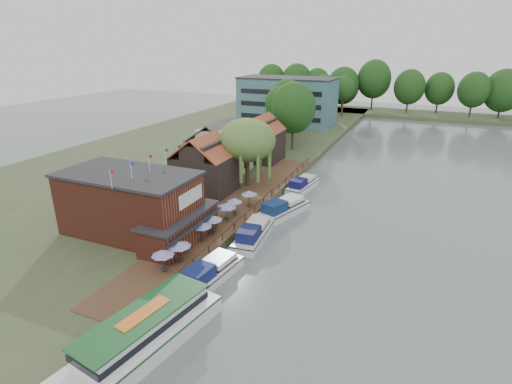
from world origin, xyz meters
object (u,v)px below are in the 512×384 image
at_px(pub, 145,205).
at_px(umbrella_5, 235,207).
at_px(umbrella_6, 249,199).
at_px(cruiser_0, 210,270).
at_px(cruiser_3, 303,183).
at_px(swan, 174,336).
at_px(willow, 247,153).
at_px(umbrella_0, 163,261).
at_px(umbrella_3, 212,225).
at_px(cruiser_1, 254,231).
at_px(umbrella_1, 180,252).
at_px(hotel_block, 287,101).
at_px(cottage_c, 262,138).
at_px(tour_boat, 138,336).
at_px(umbrella_2, 201,232).
at_px(cottage_a, 205,164).
at_px(cottage_b, 219,147).
at_px(umbrella_4, 227,212).
at_px(cruiser_2, 283,207).

xyz_separation_m(pub, umbrella_5, (6.87, 8.80, -2.36)).
xyz_separation_m(umbrella_6, cruiser_0, (3.11, -15.94, -1.14)).
bearing_deg(cruiser_3, swan, -81.19).
xyz_separation_m(willow, umbrella_0, (3.16, -26.00, -3.93)).
height_order(umbrella_0, umbrella_3, same).
relative_size(cruiser_0, cruiser_1, 0.99).
bearing_deg(willow, cruiser_3, 30.10).
bearing_deg(umbrella_1, hotel_block, 101.38).
xyz_separation_m(hotel_block, cruiser_3, (19.07, -46.61, -6.08)).
xyz_separation_m(umbrella_5, cruiser_3, (4.20, 15.59, -1.22)).
relative_size(hotel_block, umbrella_3, 10.69).
distance_m(willow, umbrella_6, 9.81).
height_order(cottage_c, tour_boat, cottage_c).
bearing_deg(swan, umbrella_2, 111.66).
height_order(pub, umbrella_2, pub).
distance_m(hotel_block, cottage_a, 56.47).
distance_m(cottage_a, cottage_b, 10.44).
xyz_separation_m(umbrella_2, cruiser_1, (4.29, 4.52, -1.13)).
bearing_deg(umbrella_1, pub, 151.13).
xyz_separation_m(pub, cottage_a, (-1.00, 15.00, 0.60)).
xyz_separation_m(umbrella_1, umbrella_6, (0.40, 15.83, 0.00)).
bearing_deg(umbrella_5, umbrella_4, -93.89).
height_order(umbrella_3, tour_boat, umbrella_3).
bearing_deg(cruiser_1, tour_boat, -96.61).
height_order(umbrella_1, umbrella_5, same).
height_order(hotel_block, cottage_c, hotel_block).
distance_m(pub, cottage_b, 25.33).
xyz_separation_m(willow, swan, (8.44, -32.29, -5.99)).
height_order(umbrella_2, umbrella_3, same).
height_order(umbrella_5, cruiser_2, umbrella_5).
xyz_separation_m(cottage_c, umbrella_6, (7.47, -22.07, -2.96)).
xyz_separation_m(willow, umbrella_6, (3.97, -8.07, -3.93)).
xyz_separation_m(cottage_b, willow, (7.50, -5.00, 0.96)).
relative_size(willow, umbrella_4, 4.24).
distance_m(cruiser_0, cruiser_2, 17.77).
distance_m(pub, cottage_c, 34.01).
relative_size(cruiser_0, tour_boat, 0.64).
xyz_separation_m(umbrella_3, swan, (4.98, -15.17, -2.07)).
relative_size(willow, swan, 23.69).
height_order(cottage_b, umbrella_2, cottage_b).
bearing_deg(umbrella_2, umbrella_0, -90.44).
distance_m(cruiser_2, tour_boat, 28.46).
xyz_separation_m(cottage_b, umbrella_4, (10.74, -18.18, -2.96)).
relative_size(umbrella_0, cruiser_1, 0.25).
height_order(hotel_block, swan, hotel_block).
bearing_deg(cottage_c, hotel_block, 102.20).
distance_m(cottage_b, cruiser_1, 25.01).
height_order(umbrella_1, umbrella_3, same).
relative_size(cruiser_3, swan, 20.41).
relative_size(umbrella_1, umbrella_2, 0.99).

